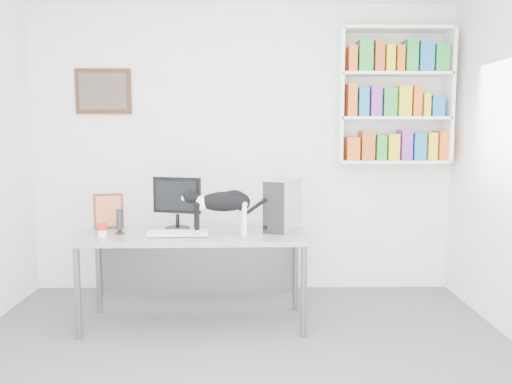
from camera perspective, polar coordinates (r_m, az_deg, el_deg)
room at (r=3.19m, az=-1.95°, el=3.01°), size 4.01×4.01×2.70m
bookshelf at (r=5.21m, az=14.35°, el=9.75°), size 1.03×0.28×1.24m
wall_art at (r=5.34m, az=-15.77°, el=10.16°), size 0.52×0.04×0.42m
desk at (r=4.38m, az=-6.47°, el=-9.08°), size 1.78×0.72×0.74m
monitor at (r=4.45m, az=-8.28°, el=-1.13°), size 0.45×0.30×0.44m
keyboard at (r=4.22m, az=-8.20°, el=-4.32°), size 0.48×0.21×0.04m
pc_tower at (r=4.37m, az=2.83°, el=-1.35°), size 0.33×0.45×0.41m
speaker at (r=4.36m, az=-14.17°, el=-2.96°), size 0.09×0.09×0.20m
leaning_print at (r=4.62m, az=-15.26°, el=-1.88°), size 0.26×0.16×0.30m
soup_can at (r=4.27m, az=-15.88°, el=-3.90°), size 0.07×0.07×0.10m
cat at (r=4.13m, az=-3.57°, el=-2.21°), size 0.60×0.24×0.36m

